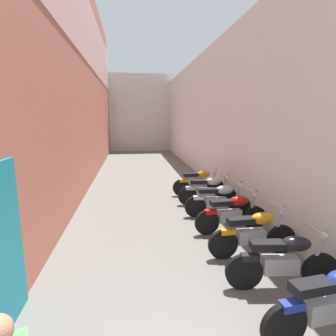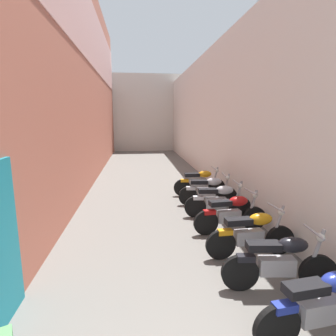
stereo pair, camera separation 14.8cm
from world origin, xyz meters
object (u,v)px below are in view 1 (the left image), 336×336
at_px(motorcycle_third, 284,260).
at_px(motorcycle_sixth, 218,199).
at_px(motorcycle_seventh, 208,190).
at_px(motorcycle_eighth, 199,182).
at_px(motorcycle_second, 330,302).
at_px(motorcycle_fourth, 254,232).
at_px(motorcycle_fifth, 232,212).

distance_m(motorcycle_third, motorcycle_sixth, 3.30).
bearing_deg(motorcycle_seventh, motorcycle_eighth, 90.00).
height_order(motorcycle_second, motorcycle_fourth, same).
relative_size(motorcycle_fourth, motorcycle_eighth, 1.00).
relative_size(motorcycle_fifth, motorcycle_eighth, 1.00).
height_order(motorcycle_third, motorcycle_sixth, same).
bearing_deg(motorcycle_eighth, motorcycle_fourth, -90.00).
bearing_deg(motorcycle_second, motorcycle_fifth, 90.00).
relative_size(motorcycle_fifth, motorcycle_sixth, 1.00).
relative_size(motorcycle_fourth, motorcycle_seventh, 1.00).
bearing_deg(motorcycle_third, motorcycle_fourth, 90.00).
distance_m(motorcycle_third, motorcycle_fifth, 2.25).
bearing_deg(motorcycle_sixth, motorcycle_second, -90.00).
bearing_deg(motorcycle_fourth, motorcycle_fifth, 90.00).
distance_m(motorcycle_third, motorcycle_eighth, 5.46).
distance_m(motorcycle_second, motorcycle_eighth, 6.47).
xyz_separation_m(motorcycle_fourth, motorcycle_sixth, (-0.00, 2.22, 0.00)).
xyz_separation_m(motorcycle_fourth, motorcycle_eighth, (0.00, 4.38, 0.00)).
bearing_deg(motorcycle_third, motorcycle_seventh, 90.00).
distance_m(motorcycle_fifth, motorcycle_seventh, 2.09).
height_order(motorcycle_third, motorcycle_seventh, same).
distance_m(motorcycle_sixth, motorcycle_seventh, 1.04).
relative_size(motorcycle_second, motorcycle_fourth, 1.00).
relative_size(motorcycle_third, motorcycle_fifth, 1.00).
xyz_separation_m(motorcycle_third, motorcycle_sixth, (0.00, 3.30, 0.00)).
xyz_separation_m(motorcycle_fifth, motorcycle_eighth, (0.00, 3.21, 0.00)).
height_order(motorcycle_second, motorcycle_seventh, same).
distance_m(motorcycle_sixth, motorcycle_eighth, 2.16).
bearing_deg(motorcycle_seventh, motorcycle_fifth, -90.00).
bearing_deg(motorcycle_eighth, motorcycle_third, -90.00).
distance_m(motorcycle_fifth, motorcycle_sixth, 1.05).
bearing_deg(motorcycle_eighth, motorcycle_seventh, -90.00).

